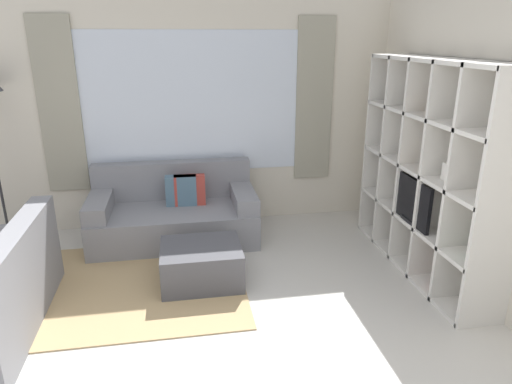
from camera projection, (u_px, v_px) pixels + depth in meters
name	position (u px, v px, depth m)	size (l,w,h in m)	color
wall_back	(193.00, 111.00, 5.27)	(5.82, 0.11, 2.70)	beige
wall_right	(463.00, 134.00, 4.10)	(0.07, 4.48, 2.70)	beige
area_rug	(114.00, 286.00, 4.19)	(2.36, 1.73, 0.01)	tan
shelving_unit	(432.00, 171.00, 4.24)	(0.42, 2.04, 2.00)	silver
couch_main	(174.00, 214.00, 5.12)	(1.80, 0.91, 0.81)	gray
ottoman	(201.00, 264.00, 4.21)	(0.73, 0.61, 0.37)	#47474C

